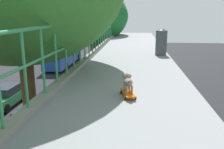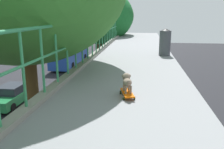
# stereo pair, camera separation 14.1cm
# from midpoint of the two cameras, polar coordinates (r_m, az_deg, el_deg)

# --- Properties ---
(car_yellow_cab_fifth) EXTENTS (1.83, 4.01, 1.71)m
(car_yellow_cab_fifth) POSITION_cam_midpoint_polar(r_m,az_deg,el_deg) (15.18, -19.03, -10.58)
(car_yellow_cab_fifth) COLOR yellow
(car_yellow_cab_fifth) RESTS_ON ground
(car_green_sixth) EXTENTS (1.83, 4.37, 1.57)m
(car_green_sixth) POSITION_cam_midpoint_polar(r_m,az_deg,el_deg) (20.09, -24.67, -4.89)
(car_green_sixth) COLOR #1E6F39
(car_green_sixth) RESTS_ON ground
(city_bus) EXTENTS (2.61, 10.59, 3.46)m
(city_bus) POSITION_cam_midpoint_polar(r_m,az_deg,el_deg) (33.66, -11.80, 5.52)
(city_bus) COLOR navy
(city_bus) RESTS_ON ground
(roadside_tree_far) EXTENTS (4.98, 4.98, 8.75)m
(roadside_tree_far) POSITION_cam_midpoint_polar(r_m,az_deg,el_deg) (17.12, -4.99, 13.80)
(roadside_tree_far) COLOR #4E442C
(roadside_tree_far) RESTS_ON ground
(roadside_tree_farthest) EXTENTS (4.55, 4.55, 8.50)m
(roadside_tree_farthest) POSITION_cam_midpoint_polar(r_m,az_deg,el_deg) (17.56, -3.96, 13.67)
(roadside_tree_farthest) COLOR #503329
(roadside_tree_farthest) RESTS_ON ground
(toy_skateboard) EXTENTS (0.31, 0.54, 0.09)m
(toy_skateboard) POSITION_cam_midpoint_polar(r_m,az_deg,el_deg) (4.23, 2.95, -4.48)
(toy_skateboard) COLOR #F65B02
(toy_skateboard) RESTS_ON overpass_deck
(small_dog) EXTENTS (0.22, 0.36, 0.32)m
(small_dog) POSITION_cam_midpoint_polar(r_m,az_deg,el_deg) (4.20, 2.89, -1.47)
(small_dog) COLOR #7E6D5C
(small_dog) RESTS_ON toy_skateboard
(litter_bin) EXTENTS (0.41, 0.41, 0.96)m
(litter_bin) POSITION_cam_midpoint_polar(r_m,az_deg,el_deg) (8.69, 11.40, 7.83)
(litter_bin) COLOR #474A51
(litter_bin) RESTS_ON overpass_deck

